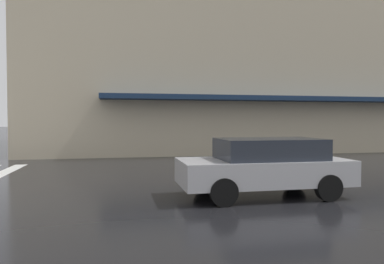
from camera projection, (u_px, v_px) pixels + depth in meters
haussmann_block_corner at (234, 5)px, 28.17m from camera, size 19.14×27.92×22.10m
car_silver at (265, 165)px, 8.83m from camera, size 1.85×4.10×1.41m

